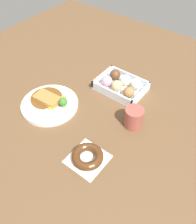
{
  "coord_description": "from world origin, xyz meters",
  "views": [
    {
      "loc": [
        -0.49,
        0.54,
        0.69
      ],
      "look_at": [
        -0.1,
        0.04,
        0.03
      ],
      "focal_mm": 37.64,
      "sensor_mm": 36.0,
      "label": 1
    }
  ],
  "objects_px": {
    "curry_plate": "(50,103)",
    "chocolate_ring_donut": "(88,157)",
    "coffee_mug": "(134,118)",
    "donut_box": "(121,85)"
  },
  "relations": [
    {
      "from": "curry_plate",
      "to": "chocolate_ring_donut",
      "type": "xyz_separation_m",
      "value": [
        -0.29,
        0.11,
        0.0
      ]
    },
    {
      "from": "donut_box",
      "to": "chocolate_ring_donut",
      "type": "relative_size",
      "value": 1.67
    },
    {
      "from": "coffee_mug",
      "to": "donut_box",
      "type": "bearing_deg",
      "value": -44.08
    },
    {
      "from": "curry_plate",
      "to": "donut_box",
      "type": "height_order",
      "value": "curry_plate"
    },
    {
      "from": "curry_plate",
      "to": "coffee_mug",
      "type": "height_order",
      "value": "coffee_mug"
    },
    {
      "from": "chocolate_ring_donut",
      "to": "coffee_mug",
      "type": "height_order",
      "value": "coffee_mug"
    },
    {
      "from": "donut_box",
      "to": "curry_plate",
      "type": "bearing_deg",
      "value": 56.5
    },
    {
      "from": "chocolate_ring_donut",
      "to": "coffee_mug",
      "type": "distance_m",
      "value": 0.23
    },
    {
      "from": "coffee_mug",
      "to": "chocolate_ring_donut",
      "type": "bearing_deg",
      "value": 79.72
    },
    {
      "from": "curry_plate",
      "to": "donut_box",
      "type": "bearing_deg",
      "value": -123.5
    }
  ]
}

